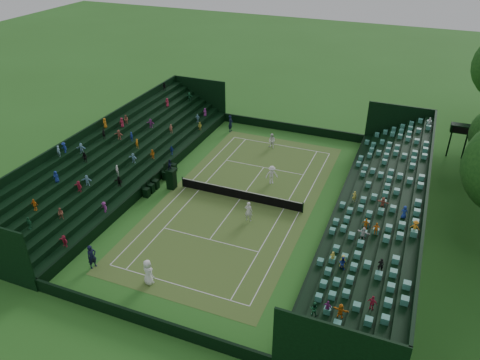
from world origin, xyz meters
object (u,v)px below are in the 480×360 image
Objects in this scene: player_near_east at (249,211)px; player_far_west at (272,141)px; umpire_chair at (171,176)px; player_far_east at (272,175)px; player_near_west at (148,272)px; tennis_net at (240,194)px.

player_far_west is at bearing -84.84° from player_near_east.
player_near_east is (8.53, -2.23, -0.36)m from umpire_chair.
player_near_west is at bearing -133.09° from player_far_east.
umpire_chair is 13.00m from player_far_west.
player_near_east reaches higher than player_far_west.
player_near_west is 23.45m from player_far_west.
tennis_net is 3.91× the size of umpire_chair.
player_far_east is (3.50, 16.18, -0.07)m from player_near_west.
player_near_west is at bearing 63.51° from player_near_east.
player_far_west is 7.63m from player_far_east.
player_far_west is (-2.60, 13.79, -0.10)m from player_near_east.
player_near_west is 1.08× the size of player_near_east.
tennis_net is at bearing -66.49° from player_far_west.
player_near_west reaches higher than player_far_east.
player_near_west is (4.84, -11.87, -0.28)m from umpire_chair.
tennis_net is 12.57m from player_near_west.
umpire_chair is 12.82m from player_near_west.
umpire_chair is (-6.64, -0.57, 0.75)m from tennis_net.
umpire_chair is at bearing -97.33° from player_far_west.
player_far_east is at bearing -93.84° from player_near_east.
umpire_chair is at bearing 176.48° from player_far_east.
tennis_net is at bearing 4.90° from umpire_chair.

